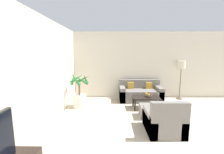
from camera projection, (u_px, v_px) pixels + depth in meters
name	position (u px, v px, depth m)	size (l,w,h in m)	color
wall_back	(159.00, 65.00, 6.18)	(8.66, 0.06, 2.70)	beige
wall_left	(29.00, 78.00, 2.94)	(0.06, 8.17, 2.70)	beige
potted_palm	(80.00, 95.00, 5.12)	(0.72, 0.73, 1.24)	beige
sofa_loveseat	(140.00, 93.00, 5.88)	(1.63, 0.80, 0.78)	slate
floor_lamp	(181.00, 67.00, 5.90)	(0.30, 0.30, 1.55)	brown
coffee_table	(146.00, 99.00, 4.99)	(0.88, 0.54, 0.40)	black
fruit_bowl	(149.00, 96.00, 5.02)	(0.24, 0.24, 0.05)	#42382D
apple_red	(150.00, 94.00, 5.01)	(0.08, 0.08, 0.08)	red
apple_green	(149.00, 95.00, 4.94)	(0.08, 0.08, 0.08)	olive
orange_fruit	(147.00, 94.00, 5.04)	(0.09, 0.09, 0.09)	orange
armchair	(164.00, 121.00, 3.50)	(0.80, 0.88, 0.84)	slate
ottoman	(151.00, 111.00, 4.35)	(0.65, 0.51, 0.35)	slate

